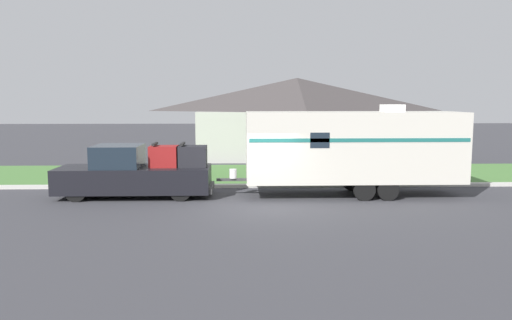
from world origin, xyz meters
TOP-DOWN VIEW (x-y plane):
  - ground_plane at (0.00, 0.00)m, footprint 120.00×120.00m
  - curb_strip at (0.00, 3.75)m, footprint 80.00×0.30m
  - lawn_strip at (0.00, 7.40)m, footprint 80.00×7.00m
  - house_across_street at (2.91, 15.07)m, footprint 13.49×7.07m
  - pickup_truck at (-4.74, 1.86)m, footprint 5.87×2.05m
  - travel_trailer at (3.59, 1.86)m, footprint 9.36×2.34m
  - mailbox at (1.11, 4.81)m, footprint 0.48×0.20m

SIDE VIEW (x-z plane):
  - ground_plane at x=0.00m, z-range 0.00..0.00m
  - lawn_strip at x=0.00m, z-range 0.00..0.03m
  - curb_strip at x=0.00m, z-range 0.00..0.14m
  - pickup_truck at x=-4.74m, z-range -0.13..1.94m
  - mailbox at x=1.11m, z-range 0.36..1.71m
  - travel_trailer at x=3.59m, z-range 0.14..3.66m
  - house_across_street at x=2.91m, z-range 0.10..5.17m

